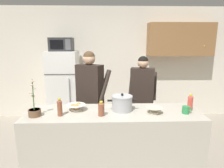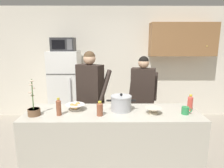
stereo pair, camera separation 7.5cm
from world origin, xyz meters
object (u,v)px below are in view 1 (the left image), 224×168
person_by_sink (142,91)px  cooking_pot (122,103)px  microwave (62,44)px  potted_orchid (35,111)px  bottle_near_edge (190,102)px  empty_bowl (154,110)px  bottle_mid_counter (60,107)px  bottle_far_corner (101,109)px  person_near_pot (90,90)px  bread_bowl (76,107)px  coffee_mug (186,110)px  refrigerator (64,88)px

person_by_sink → cooking_pot: bearing=-117.0°
microwave → potted_orchid: (0.06, -1.95, -0.77)m
bottle_near_edge → empty_bowl: bearing=-166.8°
microwave → person_by_sink: size_ratio=0.30×
person_by_sink → bottle_mid_counter: (-1.20, -0.98, 0.05)m
empty_bowl → bottle_far_corner: size_ratio=1.13×
bottle_mid_counter → bottle_far_corner: (0.51, -0.01, -0.02)m
person_by_sink → bottle_mid_counter: 1.55m
potted_orchid → cooking_pot: bearing=8.6°
empty_bowl → bottle_near_edge: (0.51, 0.12, 0.06)m
potted_orchid → bottle_mid_counter: bearing=0.5°
person_by_sink → person_near_pot: bearing=-169.8°
bottle_mid_counter → bottle_far_corner: bearing=-1.7°
microwave → bread_bowl: microwave is taller
microwave → bottle_far_corner: (0.87, -1.96, -0.75)m
bread_bowl → bottle_far_corner: 0.39m
microwave → person_near_pot: (0.67, -1.12, -0.71)m
microwave → bread_bowl: (0.53, -1.76, -0.79)m
bottle_mid_counter → coffee_mug: bearing=1.0°
bread_bowl → refrigerator: bearing=106.6°
coffee_mug → bottle_mid_counter: 1.58m
refrigerator → bottle_mid_counter: size_ratio=7.25×
cooking_pot → refrigerator: bearing=122.3°
refrigerator → bottle_far_corner: (0.87, -1.98, 0.20)m
coffee_mug → person_by_sink: bearing=111.7°
person_near_pot → bread_bowl: person_near_pot is taller
microwave → person_by_sink: (1.56, -0.96, -0.78)m
coffee_mug → bottle_far_corner: (-1.07, -0.04, 0.04)m
bread_bowl → bottle_near_edge: bottle_near_edge is taller
bottle_far_corner → microwave: bearing=113.9°
coffee_mug → bottle_far_corner: bearing=-177.8°
refrigerator → cooking_pot: size_ratio=4.20×
person_by_sink → cooking_pot: 0.92m
bread_bowl → person_by_sink: bearing=37.9°
cooking_pot → bottle_near_edge: 0.91m
bottle_near_edge → bottle_far_corner: bottle_near_edge is taller
refrigerator → bottle_near_edge: 2.74m
potted_orchid → bottle_far_corner: bearing=-0.8°
bottle_near_edge → refrigerator: bearing=138.7°
person_near_pot → coffee_mug: person_near_pot is taller
person_near_pot → bottle_far_corner: bearing=-76.7°
person_by_sink → potted_orchid: (-1.50, -0.99, 0.01)m
refrigerator → bottle_far_corner: 2.17m
cooking_pot → coffee_mug: (0.80, -0.13, -0.05)m
person_near_pot → bottle_mid_counter: bearing=-110.5°
bread_bowl → bottle_far_corner: size_ratio=1.37×
person_near_pot → bottle_mid_counter: size_ratio=7.49×
person_near_pot → bottle_mid_counter: person_near_pot is taller
potted_orchid → person_near_pot: bearing=53.4°
cooking_pot → bottle_mid_counter: 0.79m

